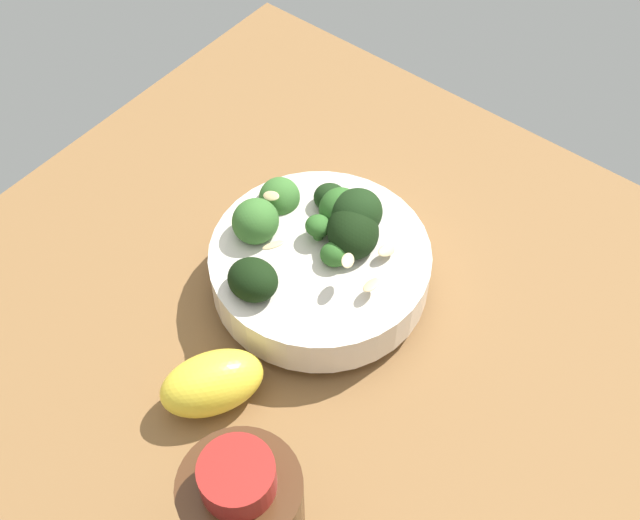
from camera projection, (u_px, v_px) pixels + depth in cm
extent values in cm
cube|color=brown|center=(310.00, 353.00, 69.66)|extent=(66.09, 66.09, 4.50)
cylinder|color=silver|center=(320.00, 284.00, 70.52)|extent=(10.08, 10.08, 1.26)
cylinder|color=silver|center=(320.00, 266.00, 68.53)|extent=(18.33, 18.33, 3.77)
cylinder|color=beige|center=(320.00, 255.00, 67.36)|extent=(15.66, 15.66, 0.80)
cylinder|color=#3C7A32|center=(254.00, 295.00, 65.44)|extent=(2.08, 2.37, 1.96)
ellipsoid|color=black|center=(253.00, 280.00, 63.84)|extent=(4.94, 4.13, 4.35)
cylinder|color=#2F662B|center=(340.00, 223.00, 69.50)|extent=(1.89, 1.94, 1.32)
ellipsoid|color=#2D6023|center=(340.00, 209.00, 68.14)|extent=(5.44, 5.04, 4.46)
cylinder|color=#589D47|center=(352.00, 246.00, 67.99)|extent=(2.22, 2.29, 1.55)
ellipsoid|color=black|center=(353.00, 231.00, 66.46)|extent=(7.32, 6.81, 5.65)
cylinder|color=#4A8F3C|center=(318.00, 237.00, 68.03)|extent=(1.54, 1.33, 1.73)
ellipsoid|color=#2D6023|center=(318.00, 226.00, 66.90)|extent=(2.96, 2.92, 2.31)
cylinder|color=#4A8F3C|center=(280.00, 209.00, 71.49)|extent=(1.50, 1.74, 1.66)
ellipsoid|color=#386B2B|center=(279.00, 197.00, 70.25)|extent=(4.54, 5.03, 4.52)
cylinder|color=#3C7A32|center=(330.00, 208.00, 70.63)|extent=(1.55, 1.44, 1.24)
ellipsoid|color=black|center=(330.00, 198.00, 69.59)|extent=(3.98, 4.42, 3.59)
cylinder|color=#4A8F3C|center=(257.00, 236.00, 68.77)|extent=(1.61, 1.84, 1.72)
ellipsoid|color=#386B2B|center=(255.00, 221.00, 67.27)|extent=(4.88, 4.32, 4.59)
cylinder|color=#2F662B|center=(337.00, 220.00, 70.38)|extent=(1.37, 1.63, 1.74)
ellipsoid|color=#194216|center=(337.00, 208.00, 69.13)|extent=(3.67, 3.87, 3.25)
cylinder|color=#3C7A32|center=(356.00, 227.00, 68.43)|extent=(1.69, 1.56, 1.37)
ellipsoid|color=black|center=(357.00, 213.00, 67.03)|extent=(5.68, 5.92, 5.12)
cylinder|color=#3C7A32|center=(334.00, 264.00, 66.72)|extent=(0.98, 1.08, 1.12)
ellipsoid|color=#2D6023|center=(335.00, 254.00, 65.75)|extent=(3.37, 3.15, 2.62)
ellipsoid|color=#DBBC84|center=(362.00, 204.00, 68.47)|extent=(2.08, 1.75, 0.64)
ellipsoid|color=#DBBC84|center=(271.00, 196.00, 68.26)|extent=(1.79, 1.15, 1.11)
ellipsoid|color=#DBBC84|center=(348.00, 260.00, 62.96)|extent=(1.56, 1.96, 1.11)
ellipsoid|color=#DBBC84|center=(352.00, 234.00, 67.05)|extent=(1.99, 1.51, 1.01)
ellipsoid|color=#DBBC84|center=(273.00, 245.00, 63.74)|extent=(1.86, 2.06, 1.00)
ellipsoid|color=#DBBC84|center=(387.00, 250.00, 66.10)|extent=(1.36, 2.03, 1.05)
ellipsoid|color=#DBBC84|center=(371.00, 285.00, 63.59)|extent=(1.07, 1.82, 0.69)
ellipsoid|color=yellow|center=(212.00, 383.00, 62.55)|extent=(8.23, 9.45, 4.90)
cylinder|color=maroon|center=(237.00, 477.00, 44.38)|extent=(4.28, 4.28, 2.21)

